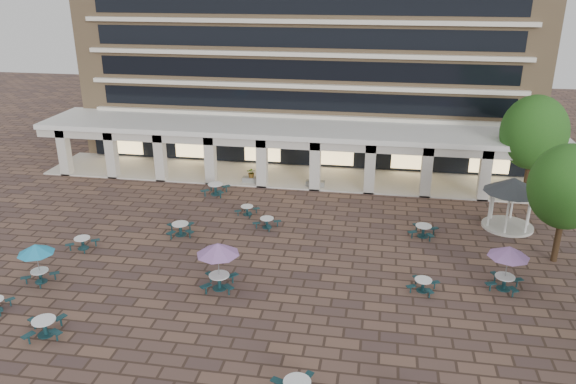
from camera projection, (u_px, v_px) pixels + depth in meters
name	position (u px, v px, depth m)	size (l,w,h in m)	color
ground	(253.00, 261.00, 33.18)	(120.00, 120.00, 0.00)	brown
apartment_building	(312.00, 12.00, 52.03)	(40.00, 15.50, 25.20)	tan
retail_arcade	(293.00, 143.00, 45.70)	(42.00, 6.60, 4.40)	white
picnic_table_1	(45.00, 326.00, 26.19)	(2.22, 2.22, 0.82)	#14393E
picnic_table_4	(36.00, 250.00, 30.20)	(1.97, 1.97, 2.28)	#14393E
picnic_table_5	(180.00, 228.00, 36.32)	(2.15, 2.15, 0.81)	#14393E
picnic_table_6	(218.00, 251.00, 29.43)	(2.32, 2.32, 2.68)	#14393E
picnic_table_7	(423.00, 284.00, 29.88)	(1.85, 1.85, 0.69)	#14393E
picnic_table_8	(83.00, 242.00, 34.52)	(1.83, 1.83, 0.72)	#14393E
picnic_table_9	(247.00, 209.00, 39.43)	(1.70, 1.70, 0.65)	#14393E
picnic_table_10	(267.00, 222.00, 37.39)	(1.88, 1.88, 0.69)	#14393E
picnic_table_11	(509.00, 253.00, 29.42)	(2.19, 2.19, 2.53)	#14393E
picnic_table_12	(216.00, 188.00, 43.01)	(2.03, 2.03, 0.86)	#14393E
picnic_table_13	(423.00, 230.00, 36.09)	(2.04, 2.04, 0.78)	#14393E
gazebo	(513.00, 191.00, 36.63)	(3.75, 3.75, 3.49)	beige
tree_east_a	(568.00, 187.00, 31.49)	(4.29, 4.29, 7.15)	#3C2B18
tree_east_c	(534.00, 133.00, 40.45)	(4.74, 4.74, 7.90)	#3C2B18
planter_left	(252.00, 177.00, 45.32)	(1.50, 0.77, 1.34)	gray
planter_right	(315.00, 181.00, 44.54)	(1.50, 0.60, 1.22)	gray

